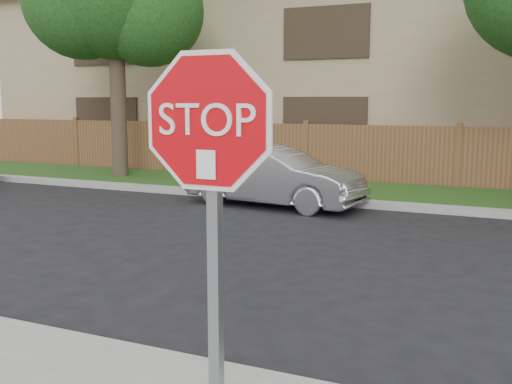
% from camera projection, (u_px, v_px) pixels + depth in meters
% --- Properties ---
extents(far_curb, '(70.00, 0.30, 0.15)m').
position_uv_depth(far_curb, '(439.00, 209.00, 12.07)').
color(far_curb, gray).
rests_on(far_curb, ground).
extents(grass_strip, '(70.00, 3.00, 0.12)m').
position_uv_depth(grass_strip, '(449.00, 198.00, 13.56)').
color(grass_strip, '#1E4714').
rests_on(grass_strip, ground).
extents(fence, '(70.00, 0.12, 1.60)m').
position_uv_depth(fence, '(458.00, 159.00, 14.89)').
color(fence, brown).
rests_on(fence, ground).
extents(apartment_building, '(35.20, 9.20, 7.20)m').
position_uv_depth(apartment_building, '(480.00, 60.00, 19.52)').
color(apartment_building, '#A18464').
rests_on(apartment_building, ground).
extents(stop_sign, '(1.01, 0.13, 2.55)m').
position_uv_depth(stop_sign, '(210.00, 183.00, 3.11)').
color(stop_sign, gray).
rests_on(stop_sign, sidewalk_near).
extents(sedan_left, '(3.99, 1.80, 1.27)m').
position_uv_depth(sedan_left, '(274.00, 177.00, 12.73)').
color(sedan_left, '#9E9DA2').
rests_on(sedan_left, ground).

